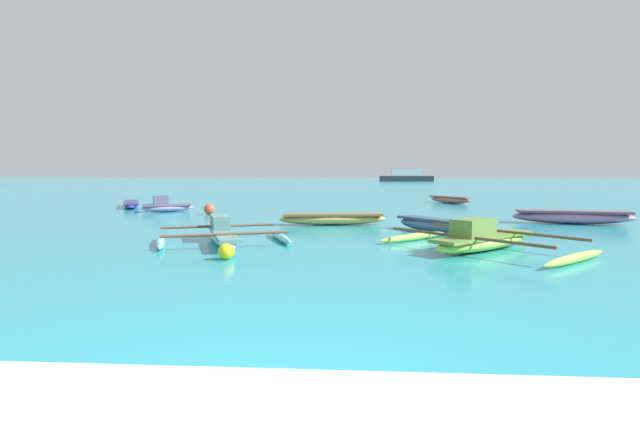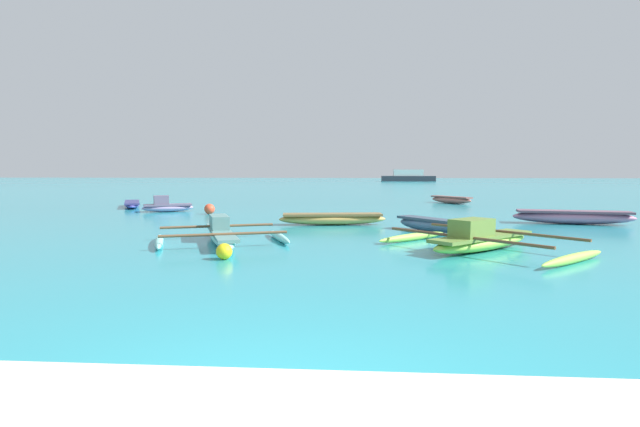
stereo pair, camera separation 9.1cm
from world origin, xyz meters
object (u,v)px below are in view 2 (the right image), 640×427
Objects in this scene: moored_boat_7 at (573,217)px; mooring_buoy_0 at (224,251)px; moored_boat_4 at (221,234)px; mooring_buoy_1 at (209,209)px; moored_boat_1 at (481,240)px; moored_boat_0 at (332,218)px; moored_boat_3 at (132,204)px; moored_boat_6 at (430,224)px; distant_ferry at (408,177)px; moored_boat_2 at (167,206)px; moored_boat_5 at (451,199)px.

mooring_buoy_0 is at bearing -132.87° from moored_boat_7.
moored_boat_4 reaches higher than mooring_buoy_1.
mooring_buoy_1 is (-9.29, 9.15, -0.03)m from moored_boat_1.
moored_boat_0 is 7.22m from mooring_buoy_0.
moored_boat_6 is (13.77, -9.16, 0.06)m from moored_boat_3.
moored_boat_3 is at bearing -108.14° from distant_ferry.
moored_boat_2 is 0.57× the size of moored_boat_7.
moored_boat_1 is at bearing -61.81° from moored_boat_0.
moored_boat_1 is 5.98m from mooring_buoy_0.
moored_boat_2 is 5.12× the size of mooring_buoy_1.
mooring_buoy_1 reaches higher than moored_boat_6.
distant_ferry is (20.39, 62.23, 0.65)m from moored_boat_3.
moored_boat_4 is 18.58m from moored_boat_5.
mooring_buoy_0 is at bearing -89.59° from moored_boat_2.
distant_ferry is at bearing 76.97° from mooring_buoy_1.
moored_boat_6 is 5.41× the size of mooring_buoy_1.
moored_boat_2 is at bearing -172.19° from moored_boat_4.
moored_boat_3 is at bearing 137.83° from moored_boat_0.
moored_boat_4 is at bearing -101.01° from moored_boat_6.
moored_boat_2 is 13.24m from mooring_buoy_0.
moored_boat_4 is at bearing -99.54° from distant_ferry.
moored_boat_6 is at bearing -57.04° from moored_boat_2.
distant_ferry reaches higher than moored_boat_1.
distant_ferry reaches higher than moored_boat_2.
mooring_buoy_1 is at bearing -103.03° from distant_ferry.
moored_boat_0 is 3.54m from moored_boat_6.
distant_ferry is at bearing 137.26° from moored_boat_3.
moored_boat_7 is (11.22, 5.36, 0.04)m from moored_boat_4.
moored_boat_3 is 0.87× the size of moored_boat_7.
mooring_buoy_1 is (5.15, -3.65, 0.06)m from moored_boat_3.
moored_boat_5 is at bearing -93.42° from distant_ferry.
moored_boat_0 is 1.06× the size of moored_boat_3.
moored_boat_1 is at bearing -67.32° from moored_boat_2.
moored_boat_7 is at bearing -1.11° from moored_boat_0.
moored_boat_7 is (4.72, 6.22, 0.01)m from moored_boat_1.
mooring_buoy_1 is (-5.52, 3.82, 0.00)m from moored_boat_0.
moored_boat_2 is 16.83m from moored_boat_7.
moored_boat_0 is 6.71m from mooring_buoy_1.
moored_boat_5 is (2.49, 17.12, -0.03)m from moored_boat_1.
moored_boat_6 is at bearing 45.93° from mooring_buoy_0.
moored_boat_0 is 5.23m from moored_boat_4.
moored_boat_6 is 7.31m from mooring_buoy_0.
moored_boat_4 reaches higher than mooring_buoy_0.
distant_ferry reaches higher than moored_boat_6.
mooring_buoy_0 is (-8.24, -18.73, -0.05)m from moored_boat_5.
moored_boat_3 is at bearing 121.08° from mooring_buoy_0.
moored_boat_5 is (14.11, 6.87, -0.04)m from moored_boat_2.
mooring_buoy_0 is (8.69, -14.41, 0.00)m from moored_boat_3.
moored_boat_3 is 7.88× the size of mooring_buoy_1.
moored_boat_7 is (8.49, 0.90, 0.04)m from moored_boat_0.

